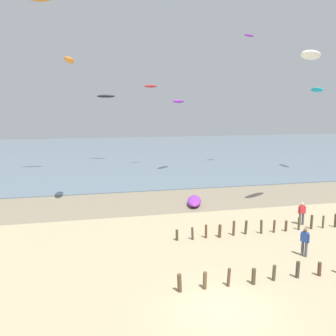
# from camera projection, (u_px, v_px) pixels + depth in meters

# --- Properties ---
(ground_plane) EXTENTS (160.00, 160.00, 0.00)m
(ground_plane) POSITION_uv_depth(u_px,v_px,m) (222.00, 308.00, 15.38)
(ground_plane) COLOR tan
(wet_sand_strip) EXTENTS (120.00, 8.34, 0.01)m
(wet_sand_strip) POSITION_uv_depth(u_px,v_px,m) (149.00, 202.00, 32.92)
(wet_sand_strip) COLOR gray
(wet_sand_strip) RESTS_ON ground
(sea) EXTENTS (160.00, 70.00, 0.10)m
(sea) POSITION_uv_depth(u_px,v_px,m) (114.00, 152.00, 70.55)
(sea) COLOR slate
(sea) RESTS_ON ground
(groyne_mid) EXTENTS (14.16, 0.37, 1.03)m
(groyne_mid) POSITION_uv_depth(u_px,v_px,m) (274.00, 226.00, 24.78)
(groyne_mid) COLOR #4A3F28
(groyne_mid) RESTS_ON ground
(person_nearest_camera) EXTENTS (0.36, 0.52, 1.71)m
(person_nearest_camera) POSITION_uv_depth(u_px,v_px,m) (305.00, 241.00, 20.68)
(person_nearest_camera) COLOR #4C4C56
(person_nearest_camera) RESTS_ON ground
(person_mid_beach) EXTENTS (0.56, 0.29, 1.71)m
(person_mid_beach) POSITION_uv_depth(u_px,v_px,m) (302.00, 213.00, 26.33)
(person_mid_beach) COLOR #4C4C56
(person_mid_beach) RESTS_ON ground
(grounded_kite) EXTENTS (2.23, 3.61, 0.68)m
(grounded_kite) POSITION_uv_depth(u_px,v_px,m) (194.00, 201.00, 31.98)
(grounded_kite) COLOR purple
(grounded_kite) RESTS_ON ground
(kite_aloft_0) EXTENTS (1.48, 3.10, 0.84)m
(kite_aloft_0) POSITION_uv_depth(u_px,v_px,m) (317.00, 90.00, 47.41)
(kite_aloft_0) COLOR #19B2B7
(kite_aloft_1) EXTENTS (2.08, 1.49, 0.34)m
(kite_aloft_1) POSITION_uv_depth(u_px,v_px,m) (249.00, 35.00, 49.74)
(kite_aloft_1) COLOR purple
(kite_aloft_2) EXTENTS (2.98, 1.48, 0.53)m
(kite_aloft_2) POSITION_uv_depth(u_px,v_px,m) (106.00, 96.00, 55.72)
(kite_aloft_2) COLOR black
(kite_aloft_4) EXTENTS (1.97, 0.99, 0.53)m
(kite_aloft_4) POSITION_uv_depth(u_px,v_px,m) (151.00, 86.00, 50.47)
(kite_aloft_4) COLOR red
(kite_aloft_5) EXTENTS (3.36, 2.71, 0.95)m
(kite_aloft_5) POSITION_uv_depth(u_px,v_px,m) (311.00, 55.00, 28.74)
(kite_aloft_5) COLOR white
(kite_aloft_7) EXTENTS (2.62, 2.88, 0.50)m
(kite_aloft_7) POSITION_uv_depth(u_px,v_px,m) (179.00, 101.00, 46.69)
(kite_aloft_7) COLOR purple
(kite_aloft_8) EXTENTS (0.99, 2.60, 0.64)m
(kite_aloft_8) POSITION_uv_depth(u_px,v_px,m) (69.00, 60.00, 28.94)
(kite_aloft_8) COLOR orange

